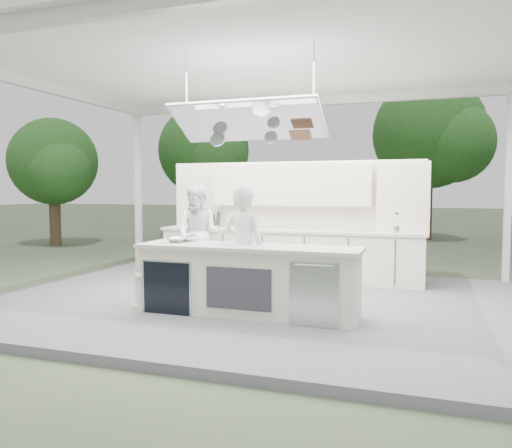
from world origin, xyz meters
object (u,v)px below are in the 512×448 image
at_px(demo_island, 246,280).
at_px(back_counter, 288,254).
at_px(sous_chef, 198,234).
at_px(head_chef, 244,249).

bearing_deg(demo_island, back_counter, 93.63).
bearing_deg(sous_chef, back_counter, 28.42).
distance_m(demo_island, sous_chef, 2.66).
bearing_deg(sous_chef, head_chef, -48.30).
height_order(demo_island, back_counter, same).
relative_size(back_counter, sous_chef, 2.85).
distance_m(back_counter, head_chef, 2.63).
xyz_separation_m(demo_island, head_chef, (-0.10, 0.21, 0.40)).
relative_size(demo_island, sous_chef, 1.74).
bearing_deg(sous_chef, demo_island, -49.65).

